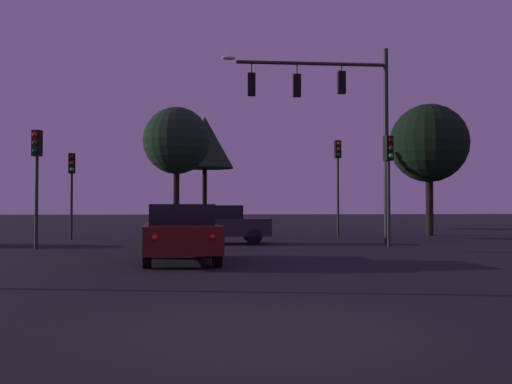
# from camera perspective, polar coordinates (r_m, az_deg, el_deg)

# --- Properties ---
(ground_plane) EXTENTS (168.00, 168.00, 0.00)m
(ground_plane) POSITION_cam_1_polar(r_m,az_deg,el_deg) (31.08, -4.82, -4.19)
(ground_plane) COLOR black
(ground_plane) RESTS_ON ground
(traffic_signal_mast_arm) EXTENTS (6.69, 0.50, 7.81)m
(traffic_signal_mast_arm) POSITION_cam_1_polar(r_m,az_deg,el_deg) (23.18, 8.05, 8.37)
(traffic_signal_mast_arm) COLOR #232326
(traffic_signal_mast_arm) RESTS_ON ground
(traffic_light_corner_left) EXTENTS (0.35, 0.38, 3.86)m
(traffic_light_corner_left) POSITION_cam_1_polar(r_m,az_deg,el_deg) (26.86, -17.90, 1.34)
(traffic_light_corner_left) COLOR #232326
(traffic_light_corner_left) RESTS_ON ground
(traffic_light_corner_right) EXTENTS (0.33, 0.37, 4.84)m
(traffic_light_corner_right) POSITION_cam_1_polar(r_m,az_deg,el_deg) (29.28, 8.17, 2.33)
(traffic_light_corner_right) COLOR #232326
(traffic_light_corner_right) RESTS_ON ground
(traffic_light_median) EXTENTS (0.35, 0.38, 4.11)m
(traffic_light_median) POSITION_cam_1_polar(r_m,az_deg,el_deg) (21.14, -21.04, 2.58)
(traffic_light_median) COLOR #232326
(traffic_light_median) RESTS_ON ground
(traffic_light_far_side) EXTENTS (0.35, 0.38, 4.04)m
(traffic_light_far_side) POSITION_cam_1_polar(r_m,az_deg,el_deg) (21.31, 13.10, 2.35)
(traffic_light_far_side) COLOR #232326
(traffic_light_far_side) RESTS_ON ground
(car_nearside_lane) EXTENTS (2.07, 4.28, 1.52)m
(car_nearside_lane) POSITION_cam_1_polar(r_m,az_deg,el_deg) (15.12, -7.55, -3.98)
(car_nearside_lane) COLOR #4C0F0F
(car_nearside_lane) RESTS_ON ground
(car_crossing_right) EXTENTS (4.25, 1.93, 1.52)m
(car_crossing_right) POSITION_cam_1_polar(r_m,az_deg,el_deg) (22.68, -3.91, -3.17)
(car_crossing_right) COLOR #232328
(car_crossing_right) RESTS_ON ground
(tree_behind_sign) EXTENTS (4.02, 4.02, 6.75)m
(tree_behind_sign) POSITION_cam_1_polar(r_m,az_deg,el_deg) (30.77, 16.87, 4.64)
(tree_behind_sign) COLOR black
(tree_behind_sign) RESTS_ON ground
(tree_left_far) EXTENTS (3.24, 3.24, 6.28)m
(tree_left_far) POSITION_cam_1_polar(r_m,az_deg,el_deg) (27.93, -7.92, 5.05)
(tree_left_far) COLOR black
(tree_left_far) RESTS_ON ground
(tree_center_horizon) EXTENTS (4.01, 4.01, 7.73)m
(tree_center_horizon) POSITION_cam_1_polar(r_m,az_deg,el_deg) (39.84, -5.13, 4.91)
(tree_center_horizon) COLOR black
(tree_center_horizon) RESTS_ON ground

